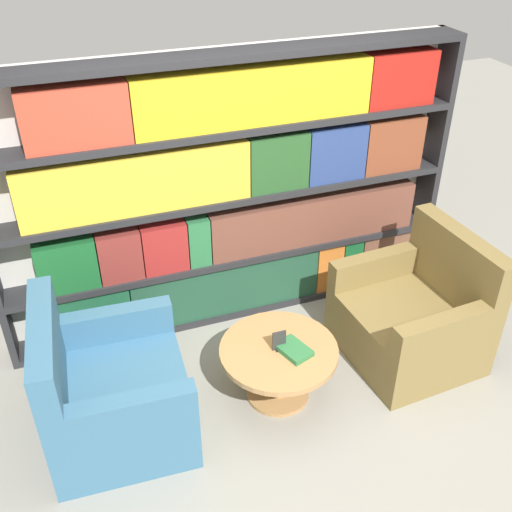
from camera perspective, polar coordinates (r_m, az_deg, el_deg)
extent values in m
plane|color=gray|center=(4.07, 4.13, -16.19)|extent=(14.00, 14.00, 0.00)
cube|color=silver|center=(4.54, -2.94, 6.46)|extent=(3.47, 0.05, 2.09)
cube|color=#262628|center=(5.16, 16.16, 8.56)|extent=(0.05, 0.30, 2.09)
cube|color=#262628|center=(4.99, -2.17, -4.68)|extent=(3.37, 0.30, 0.05)
cube|color=#262628|center=(4.70, -2.30, 0.11)|extent=(3.37, 0.30, 0.05)
cube|color=#262628|center=(4.43, -2.45, 5.78)|extent=(3.37, 0.30, 0.05)
cube|color=#262628|center=(4.22, -2.62, 12.08)|extent=(3.37, 0.30, 0.05)
cube|color=#262628|center=(4.07, -2.81, 18.64)|extent=(3.37, 0.30, 0.05)
cube|color=#1B5535|center=(4.68, -15.63, -5.30)|extent=(0.61, 0.20, 0.43)
cube|color=#214D35|center=(4.81, -2.90, -2.74)|extent=(1.53, 0.20, 0.43)
cube|color=orange|center=(5.08, 6.65, -0.72)|extent=(0.23, 0.20, 0.43)
cube|color=#165B2B|center=(5.17, 8.73, -0.28)|extent=(0.17, 0.20, 0.43)
cube|color=brown|center=(5.31, 11.72, 0.36)|extent=(0.44, 0.20, 0.43)
cube|color=#185928|center=(4.41, -17.60, -0.68)|extent=(0.41, 0.20, 0.38)
cube|color=maroon|center=(4.42, -12.91, 0.22)|extent=(0.31, 0.20, 0.38)
cube|color=maroon|center=(4.46, -8.80, 1.00)|extent=(0.33, 0.20, 0.38)
cube|color=#2A6E3E|center=(4.50, -5.64, 1.60)|extent=(0.16, 0.20, 0.38)
cube|color=brown|center=(4.78, 5.40, 3.64)|extent=(1.72, 0.20, 0.38)
cube|color=gold|center=(4.18, -11.36, 6.93)|extent=(1.58, 0.20, 0.42)
cube|color=#255025|center=(4.42, 1.92, 9.07)|extent=(0.45, 0.20, 0.42)
cube|color=navy|center=(4.60, 7.39, 9.82)|extent=(0.46, 0.20, 0.42)
cube|color=brown|center=(4.82, 12.62, 10.44)|extent=(0.49, 0.20, 0.42)
cube|color=#B83F2A|center=(3.96, -16.87, 12.65)|extent=(0.66, 0.20, 0.39)
cube|color=gold|center=(4.18, -0.20, 15.10)|extent=(1.68, 0.20, 0.39)
cube|color=#A61C14|center=(4.66, 13.36, 16.18)|extent=(0.54, 0.20, 0.39)
cube|color=#386684|center=(4.02, -12.80, -13.51)|extent=(0.91, 0.98, 0.42)
cube|color=#386684|center=(3.72, -19.22, -9.25)|extent=(0.19, 0.94, 0.53)
cube|color=#386684|center=(3.51, -11.58, -14.37)|extent=(0.72, 0.16, 0.23)
cube|color=#386684|center=(4.11, -12.97, -6.22)|extent=(0.72, 0.16, 0.23)
cube|color=olive|center=(4.59, 14.14, -6.82)|extent=(0.91, 0.98, 0.42)
cube|color=olive|center=(4.51, 18.62, -0.86)|extent=(0.20, 0.94, 0.53)
cube|color=olive|center=(4.61, 11.07, -1.06)|extent=(0.72, 0.16, 0.23)
cube|color=olive|center=(4.12, 17.23, -6.87)|extent=(0.72, 0.16, 0.23)
cylinder|color=#AD7F4C|center=(4.15, 2.12, -11.16)|extent=(0.14, 0.14, 0.38)
cylinder|color=#AD7F4C|center=(4.27, 2.07, -12.83)|extent=(0.43, 0.43, 0.03)
cylinder|color=#AD7F4C|center=(4.00, 2.18, -9.02)|extent=(0.79, 0.79, 0.04)
cube|color=black|center=(3.99, 2.19, -8.75)|extent=(0.06, 0.06, 0.01)
cube|color=#2D2D2D|center=(3.94, 2.21, -8.03)|extent=(0.09, 0.01, 0.14)
cube|color=#2D703D|center=(3.96, 3.60, -8.89)|extent=(0.23, 0.27, 0.04)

